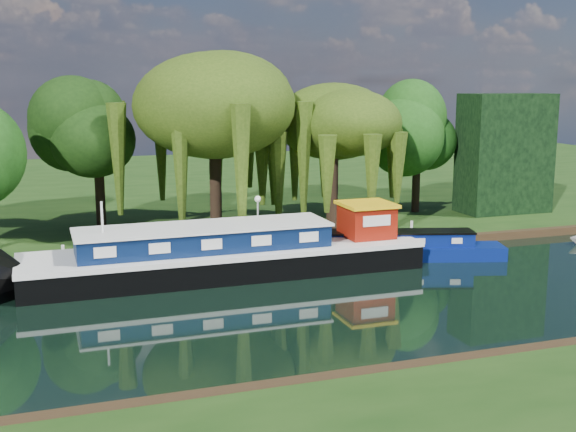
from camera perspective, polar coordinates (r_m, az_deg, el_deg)
name	(u,v)px	position (r m, az deg, el deg)	size (l,w,h in m)	color
ground	(317,303)	(30.83, 2.33, -6.90)	(120.00, 120.00, 0.00)	black
far_bank	(175,188)	(62.97, -8.92, 2.23)	(120.00, 52.00, 0.45)	black
dutch_barge	(230,254)	(35.18, -4.64, -3.00)	(19.36, 4.49, 4.08)	black
narrowboat	(398,248)	(38.59, 8.70, -2.52)	(11.21, 4.98, 1.63)	navy
red_dinghy	(11,288)	(35.23, -21.02, -5.37)	(1.97, 2.76, 0.57)	maroon
willow_left	(214,107)	(42.61, -5.86, 8.56)	(8.42, 8.42, 10.09)	black
willow_right	(333,134)	(43.35, 3.57, 6.51)	(6.45, 6.45, 7.85)	black
tree_far_mid	(97,134)	(44.01, -14.84, 6.26)	(5.09, 5.09, 8.32)	black
tree_far_right	(418,134)	(49.59, 10.21, 6.36)	(4.68, 4.68, 7.66)	black
conifer_hedge	(505,153)	(51.16, 16.75, 4.77)	(6.00, 3.00, 8.00)	black
lamppost	(258,206)	(40.10, -2.40, 0.77)	(0.36, 0.36, 2.56)	silver
mooring_posts	(251,241)	(38.13, -2.93, -2.00)	(19.16, 0.16, 1.00)	silver
reeds_near	(575,330)	(27.87, 21.71, -8.40)	(33.70, 1.50, 1.10)	#194312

